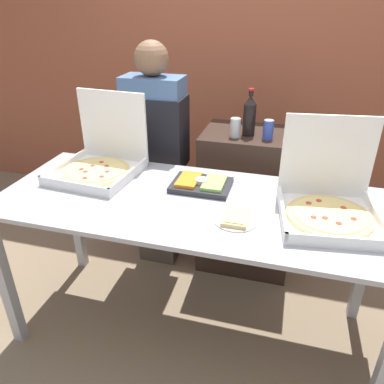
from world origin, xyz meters
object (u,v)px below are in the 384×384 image
Objects in this scene: pizza_box_near_left at (100,160)px; paper_plate_front_right at (236,218)px; pizza_box_far_left at (329,201)px; soda_can_colored at (268,130)px; soda_can_silver at (235,128)px; person_server_vest at (156,149)px; veggie_tray at (201,184)px; soda_bottle at (250,115)px.

pizza_box_near_left reaches higher than paper_plate_front_right.
pizza_box_far_left is 0.74m from soda_can_colored.
soda_can_silver and soda_can_colored have the same top height.
soda_can_silver is at bearing -178.21° from person_server_vest.
pizza_box_far_left is 1.31m from pizza_box_near_left.
paper_plate_front_right is 0.66× the size of veggie_tray.
person_server_vest is (0.19, 0.44, -0.08)m from pizza_box_near_left.
soda_can_silver is (0.10, 0.50, 0.18)m from veggie_tray.
veggie_tray is 2.62× the size of soda_can_colored.
soda_can_silver is at bearing 100.64° from paper_plate_front_right.
soda_can_silver is (-0.15, 0.79, 0.19)m from paper_plate_front_right.
soda_can_silver is 0.58m from person_server_vest.
pizza_box_near_left is at bearing -153.36° from soda_can_colored.
pizza_box_near_left is 0.94m from paper_plate_front_right.
soda_can_colored is at bearing 85.74° from paper_plate_front_right.
soda_can_colored is at bearing 30.83° from pizza_box_near_left.
soda_can_colored is (0.13, -0.05, -0.07)m from soda_bottle.
soda_can_colored is at bearing -20.51° from soda_bottle.
paper_plate_front_right is at bearing -94.26° from soda_can_colored.
soda_can_colored is at bearing 4.05° from soda_can_silver.
paper_plate_front_right is 0.13× the size of person_server_vest.
pizza_box_far_left reaches higher than soda_can_colored.
pizza_box_near_left is at bearing 164.99° from pizza_box_far_left.
soda_bottle reaches higher than paper_plate_front_right.
pizza_box_near_left is 0.64m from veggie_tray.
pizza_box_far_left is 0.67m from veggie_tray.
veggie_tray is (0.64, -0.04, -0.06)m from pizza_box_near_left.
soda_bottle is at bearing 72.81° from veggie_tray.
pizza_box_far_left is 2.46× the size of paper_plate_front_right.
person_server_vest reaches higher than soda_can_colored.
person_server_vest is at bearing -177.59° from soda_can_colored.
pizza_box_near_left is 0.98m from soda_bottle.
veggie_tray is (-0.66, 0.12, -0.06)m from pizza_box_far_left.
pizza_box_far_left is 1.04× the size of pizza_box_near_left.
pizza_box_near_left is 4.06× the size of soda_can_silver.
person_server_vest reaches higher than pizza_box_near_left.
pizza_box_far_left is at bearing -54.62° from soda_bottle.
soda_can_silver is at bearing -140.99° from soda_bottle.
soda_bottle reaches higher than soda_can_silver.
soda_bottle is at bearing 94.70° from paper_plate_front_right.
pizza_box_far_left is 0.45m from paper_plate_front_right.
soda_can_silver is 1.00× the size of soda_can_colored.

